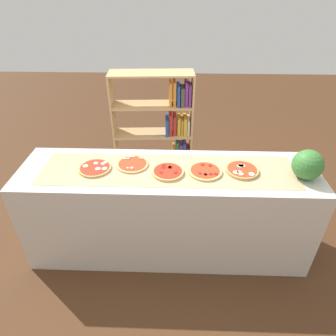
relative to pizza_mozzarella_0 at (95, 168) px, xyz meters
name	(u,v)px	position (x,y,z in m)	size (l,w,h in m)	color
ground_plane	(168,245)	(0.60, 0.01, -0.91)	(12.00, 12.00, 0.00)	#4C2D19
counter	(168,211)	(0.60, 0.01, -0.46)	(2.48, 0.66, 0.89)	beige
parchment_paper	(168,170)	(0.60, 0.01, -0.01)	(2.08, 0.48, 0.00)	tan
pizza_mozzarella_0	(95,168)	(0.00, 0.00, 0.00)	(0.27, 0.27, 0.02)	tan
pizza_mushroom_1	(132,164)	(0.30, 0.07, 0.00)	(0.27, 0.27, 0.02)	#DBB26B
pizza_pepperoni_2	(168,172)	(0.60, -0.04, 0.00)	(0.26, 0.26, 0.03)	#DBB26B
pizza_pepperoni_3	(205,171)	(0.90, -0.02, 0.00)	(0.28, 0.28, 0.02)	#DBB26B
pizza_mozzarella_4	(242,170)	(1.20, 0.01, 0.00)	(0.27, 0.27, 0.03)	tan
watermelon	(308,165)	(1.68, -0.06, 0.11)	(0.24, 0.24, 0.24)	#387A33
bookshelf	(164,132)	(0.53, 1.06, -0.19)	(0.91, 0.33, 1.40)	tan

